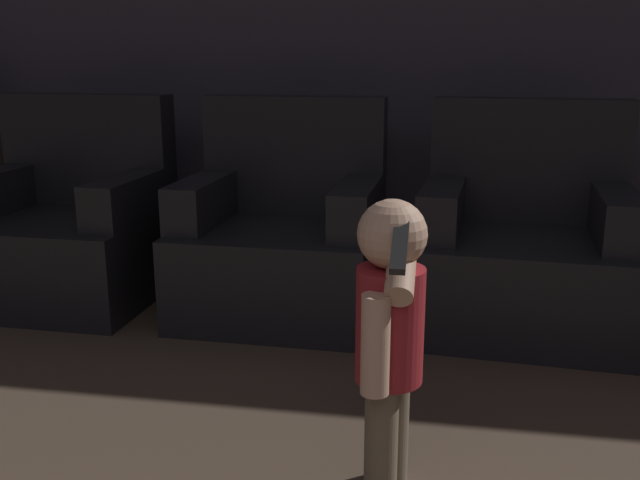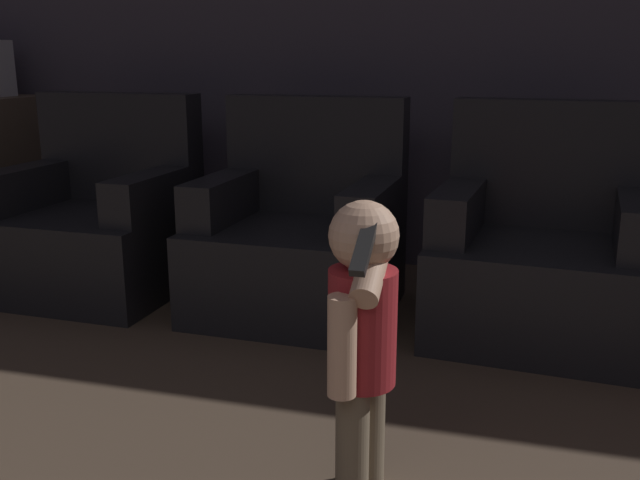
{
  "view_description": "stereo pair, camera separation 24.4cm",
  "coord_description": "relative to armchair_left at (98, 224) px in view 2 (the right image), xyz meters",
  "views": [
    {
      "loc": [
        0.39,
        0.63,
        1.13
      ],
      "look_at": [
        -0.02,
        2.96,
        0.51
      ],
      "focal_mm": 40.0,
      "sensor_mm": 36.0,
      "label": 1
    },
    {
      "loc": [
        0.63,
        0.68,
        1.13
      ],
      "look_at": [
        -0.02,
        2.96,
        0.51
      ],
      "focal_mm": 40.0,
      "sensor_mm": 36.0,
      "label": 2
    }
  ],
  "objects": [
    {
      "name": "wall_back",
      "position": [
        1.35,
        0.85,
        0.97
      ],
      "size": [
        8.4,
        0.05,
        2.6
      ],
      "color": "#3D3842",
      "rests_on": "ground_plane"
    },
    {
      "name": "armchair_left",
      "position": [
        0.0,
        0.0,
        0.0
      ],
      "size": [
        0.87,
        0.8,
        0.95
      ],
      "rotation": [
        0.0,
        0.0,
        -0.03
      ],
      "color": "black",
      "rests_on": "ground_plane"
    },
    {
      "name": "armchair_middle",
      "position": [
        1.04,
        0.0,
        0.0
      ],
      "size": [
        0.86,
        0.79,
        0.95
      ],
      "rotation": [
        0.0,
        0.0,
        -0.02
      ],
      "color": "black",
      "rests_on": "ground_plane"
    },
    {
      "name": "armchair_right",
      "position": [
        2.09,
        -0.0,
        0.0
      ],
      "size": [
        0.91,
        0.84,
        0.95
      ],
      "rotation": [
        0.0,
        0.0,
        -0.08
      ],
      "color": "black",
      "rests_on": "ground_plane"
    },
    {
      "name": "person_toddler",
      "position": [
        1.62,
        -1.33,
        0.14
      ],
      "size": [
        0.17,
        0.32,
        0.79
      ],
      "rotation": [
        0.0,
        0.0,
        -1.81
      ],
      "color": "brown",
      "rests_on": "ground_plane"
    }
  ]
}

